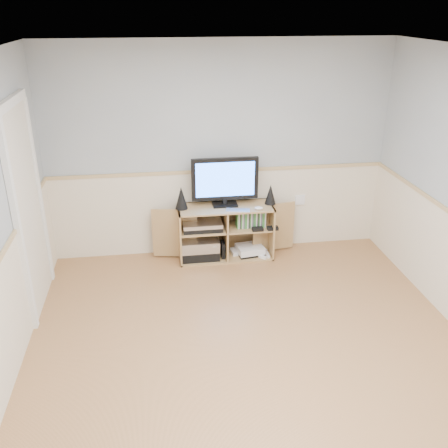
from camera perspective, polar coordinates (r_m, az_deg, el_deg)
The scene contains 11 objects.
room at distance 3.88m, azimuth 2.89°, elevation -0.65°, with size 4.04×4.54×2.54m.
media_cabinet at distance 6.00m, azimuth 0.10°, elevation -0.66°, with size 1.74×0.42×0.65m.
monitor at distance 5.76m, azimuth 0.11°, elevation 5.03°, with size 0.77×0.18×0.58m.
speaker_left at distance 5.75m, azimuth -4.90°, elevation 3.00°, with size 0.14×0.14×0.26m, color black.
speaker_right at distance 5.90m, azimuth 5.33°, elevation 3.40°, with size 0.13×0.13×0.24m, color black.
keyboard at distance 5.72m, azimuth 1.60°, elevation 1.58°, with size 0.27×0.11×0.01m, color silver.
mouse at distance 5.76m, azimuth 4.01°, elevation 1.82°, with size 0.10×0.06×0.04m, color white.
av_components at distance 5.97m, azimuth -2.70°, elevation -2.03°, with size 0.53×0.34×0.47m.
game_consoles at distance 6.10m, azimuth 2.86°, elevation -2.98°, with size 0.46×0.30×0.11m.
game_cases at distance 5.92m, azimuth 3.06°, elevation 0.58°, with size 0.34×0.14×0.19m, color #3F8C3F.
wall_outlet at distance 6.25m, azimuth 8.66°, elevation 2.75°, with size 0.12×0.03×0.12m, color white.
Camera 1 is at (-0.76, -3.34, 2.82)m, focal length 40.00 mm.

